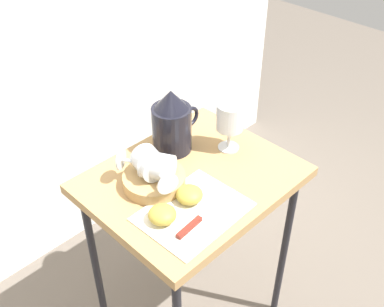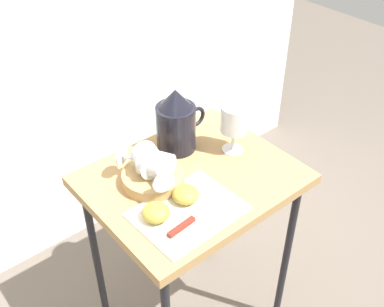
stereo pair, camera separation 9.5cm
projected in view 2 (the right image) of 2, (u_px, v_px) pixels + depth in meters
table at (192, 195)px, 1.37m from camera, size 0.57×0.46×0.70m
linen_napkin at (188, 211)px, 1.21m from camera, size 0.28×0.22×0.00m
basket_tray at (153, 178)px, 1.29m from camera, size 0.17×0.17×0.03m
pitcher at (176, 125)px, 1.38m from camera, size 0.17×0.12×0.20m
wine_glass_upright at (234, 121)px, 1.35m from camera, size 0.08×0.08×0.15m
wine_glass_tipped_near at (149, 161)px, 1.26m from camera, size 0.10×0.15×0.08m
wine_glass_tipped_far at (155, 164)px, 1.25m from camera, size 0.13×0.16×0.07m
apple_half_left at (156, 212)px, 1.17m from camera, size 0.07×0.07×0.04m
apple_half_right at (186, 194)px, 1.23m from camera, size 0.07×0.07×0.04m
knife at (192, 220)px, 1.17m from camera, size 0.23×0.04×0.01m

